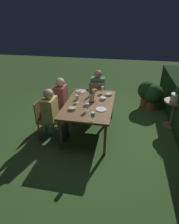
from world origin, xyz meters
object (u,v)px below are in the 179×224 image
ice_bucket (177,97)px  wine_glass_e (93,115)px  dining_table (90,105)px  wine_glass_b (77,98)px  bowl_dip (108,94)px  plate_b (81,91)px  wine_glass_c (103,88)px  wine_glass_a (79,93)px  bowl_bread (94,90)px  lantern_centerpiece (92,95)px  chair_side_left_a (57,103)px  wine_glass_d (87,106)px  chair_side_left_b (45,117)px  person_in_rust (64,98)px  bowl_olives (72,108)px  bowl_salad (103,98)px  potted_plant_corner (153,95)px  person_in_green (98,88)px  plate_a (101,109)px  chair_head_near (97,95)px  person_in_mustard (53,112)px  green_bottle_on_table (91,91)px  side_table (174,110)px  potted_plant_by_hedge (147,92)px

ice_bucket → wine_glass_e: bearing=-51.6°
dining_table → wine_glass_b: 0.32m
bowl_dip → plate_b: bearing=-98.1°
wine_glass_c → ice_bucket: 1.72m
wine_glass_a → ice_bucket: size_ratio=0.49×
bowl_bread → lantern_centerpiece: bearing=6.0°
chair_side_left_a → wine_glass_d: (0.75, 0.94, 0.37)m
dining_table → bowl_dip: 0.64m
chair_side_left_b → wine_glass_e: bearing=71.8°
chair_side_left_b → person_in_rust: bearing=165.2°
wine_glass_b → bowl_olives: 0.37m
bowl_salad → wine_glass_b: bearing=-63.6°
wine_glass_c → ice_bucket: size_ratio=0.49×
bowl_salad → potted_plant_corner: 1.85m
person_in_green → wine_glass_d: size_ratio=6.80×
potted_plant_corner → person_in_rust: bearing=-62.8°
dining_table → chair_side_left_b: 1.00m
wine_glass_c → bowl_bread: size_ratio=1.17×
dining_table → wine_glass_d: (0.38, 0.03, 0.17)m
wine_glass_c → bowl_dip: 0.22m
chair_side_left_a → person_in_green: person_in_green is taller
plate_a → plate_b: size_ratio=0.89×
bowl_olives → bowl_salad: 0.83m
chair_head_near → wine_glass_c: (0.43, 0.21, 0.37)m
person_in_green → chair_side_left_b: size_ratio=1.32×
person_in_green → bowl_olives: size_ratio=7.29×
wine_glass_b → potted_plant_corner: size_ratio=0.23×
person_in_green → wine_glass_b: person_in_green is taller
person_in_mustard → bowl_bread: person_in_mustard is taller
green_bottle_on_table → bowl_bread: green_bottle_on_table is taller
person_in_green → ice_bucket: size_ratio=3.35×
chair_head_near → wine_glass_d: size_ratio=5.15×
chair_head_near → wine_glass_b: 1.18m
person_in_mustard → plate_b: person_in_mustard is taller
side_table → potted_plant_corner: bearing=-157.2°
bowl_dip → potted_plant_corner: size_ratio=0.22×
chair_side_left_a → bowl_salad: size_ratio=6.43×
chair_side_left_a → lantern_centerpiece: lantern_centerpiece is taller
chair_side_left_a → wine_glass_c: 1.21m
green_bottle_on_table → bowl_dip: size_ratio=1.79×
side_table → person_in_green: bearing=-108.3°
person_in_rust → chair_side_left_b: bearing=-14.8°
side_table → potted_plant_by_hedge: size_ratio=0.88×
bowl_dip → side_table: (-0.11, 1.56, -0.32)m
wine_glass_e → bowl_salad: 0.98m
bowl_salad → dining_table: bearing=-47.6°
potted_plant_by_hedge → potted_plant_corner: size_ratio=1.05×
person_in_green → bowl_olives: bearing=-9.9°
chair_side_left_b → person_in_mustard: person_in_mustard is taller
plate_a → potted_plant_corner: plate_a is taller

